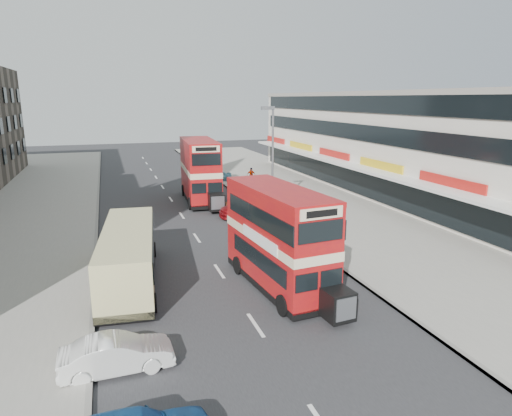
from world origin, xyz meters
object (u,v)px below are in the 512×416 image
object	(u,v)px
car_right_a	(252,207)
cyclist	(237,208)
pedestrian_near	(304,214)
bus_main	(279,238)
car_right_c	(214,176)
coach	(129,254)
pedestrian_far	(251,175)
street_lamp	(272,152)
car_left_front	(117,354)
car_right_b	(247,205)
bus_second	(200,170)

from	to	relation	value
car_right_a	cyclist	world-z (taller)	cyclist
pedestrian_near	cyclist	size ratio (longest dim) A/B	0.72
bus_main	car_right_c	distance (m)	28.25
pedestrian_near	coach	bearing A→B (deg)	-8.84
bus_main	car_right_c	bearing A→B (deg)	-102.45
pedestrian_far	cyclist	xyz separation A→B (m)	(-5.19, -12.97, -0.09)
car_right_c	pedestrian_far	bearing A→B (deg)	57.71
street_lamp	car_right_a	xyz separation A→B (m)	(-1.51, 0.00, -4.05)
car_left_front	car_right_b	bearing A→B (deg)	-30.13
coach	car_left_front	xyz separation A→B (m)	(-0.80, -7.47, -0.84)
car_left_front	car_right_b	size ratio (longest dim) A/B	0.83
car_right_a	bus_main	bearing A→B (deg)	-6.92
car_left_front	car_right_c	world-z (taller)	car_right_c
car_right_b	pedestrian_far	distance (m)	12.11
car_right_b	pedestrian_far	size ratio (longest dim) A/B	2.79
pedestrian_far	cyclist	bearing A→B (deg)	-107.04
bus_second	coach	size ratio (longest dim) A/B	1.00
street_lamp	pedestrian_far	bearing A→B (deg)	79.10
coach	pedestrian_far	distance (m)	26.46
bus_second	pedestrian_far	distance (m)	9.29
coach	car_left_front	bearing A→B (deg)	-90.41
street_lamp	pedestrian_far	world-z (taller)	street_lamp
coach	car_right_a	world-z (taller)	coach
car_right_b	pedestrian_near	xyz separation A→B (m)	(2.46, -5.23, 0.38)
car_left_front	cyclist	size ratio (longest dim) A/B	1.56
street_lamp	car_right_b	xyz separation A→B (m)	(-1.50, 1.35, -4.18)
street_lamp	bus_main	world-z (taller)	street_lamp
car_left_front	car_right_a	size ratio (longest dim) A/B	0.72
car_right_c	pedestrian_far	size ratio (longest dim) A/B	2.38
car_right_a	pedestrian_near	distance (m)	4.61
cyclist	pedestrian_near	bearing A→B (deg)	-42.80
bus_main	pedestrian_near	xyz separation A→B (m)	(5.31, 8.95, -1.44)
street_lamp	bus_main	distance (m)	13.76
car_right_a	pedestrian_near	size ratio (longest dim) A/B	3.00
bus_second	cyclist	size ratio (longest dim) A/B	4.05
bus_second	car_right_c	size ratio (longest dim) A/B	2.53
coach	pedestrian_far	world-z (taller)	coach
car_right_a	cyclist	xyz separation A→B (m)	(-1.22, -0.19, 0.11)
bus_main	street_lamp	bearing A→B (deg)	-114.23
coach	pedestrian_near	distance (m)	13.41
pedestrian_far	car_left_front	bearing A→B (deg)	-110.39
coach	car_right_a	xyz separation A→B (m)	(9.44, 10.02, -0.71)
car_right_c	pedestrian_far	world-z (taller)	pedestrian_far
street_lamp	car_right_c	world-z (taller)	street_lamp
bus_main	car_right_b	distance (m)	14.58
car_left_front	pedestrian_far	size ratio (longest dim) A/B	2.32
street_lamp	bus_second	distance (m)	7.95
bus_main	car_right_b	size ratio (longest dim) A/B	1.93
bus_second	car_right_a	distance (m)	7.25
bus_second	coach	world-z (taller)	bus_second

